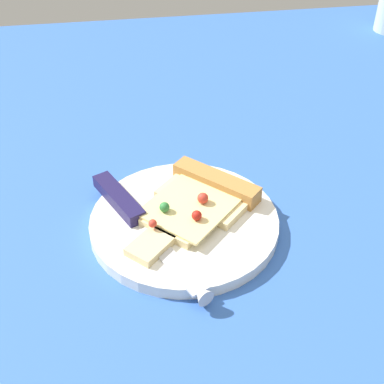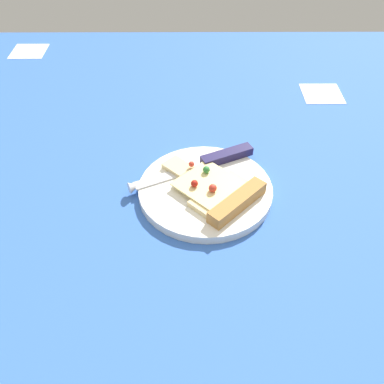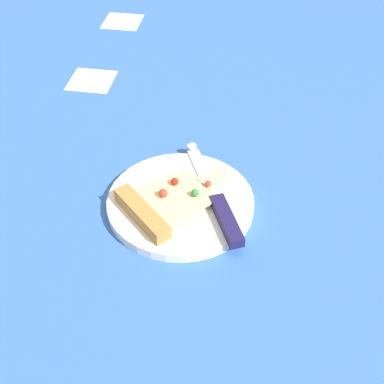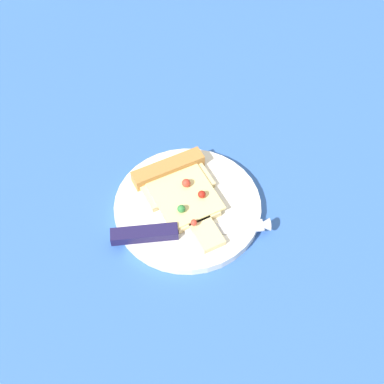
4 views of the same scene
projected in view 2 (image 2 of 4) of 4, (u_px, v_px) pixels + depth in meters
ground_plane at (155, 241)px, 68.05cm from camera, size 156.89×156.89×3.00cm
plate at (205, 190)px, 73.43cm from camera, size 23.01×23.01×1.55cm
pizza_slice at (217, 191)px, 71.05cm from camera, size 17.74×17.90×2.66cm
knife at (205, 163)px, 76.68cm from camera, size 12.13×22.60×2.45cm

